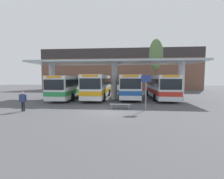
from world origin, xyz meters
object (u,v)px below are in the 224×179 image
at_px(transit_bus_left_bay, 73,86).
at_px(pedestrian_waiting, 23,100).
at_px(transit_bus_far_right_bay, 159,86).
at_px(waiting_bench_near_pillar, 120,105).
at_px(transit_bus_center_bay, 98,85).
at_px(info_sign_platform, 146,86).
at_px(poplar_tree_behind_left, 156,55).
at_px(parked_car_street, 115,87).
at_px(transit_bus_right_bay, 129,85).

relative_size(transit_bus_left_bay, pedestrian_waiting, 7.16).
height_order(transit_bus_far_right_bay, waiting_bench_near_pillar, transit_bus_far_right_bay).
distance_m(transit_bus_center_bay, info_sign_platform, 9.79).
relative_size(transit_bus_left_bay, poplar_tree_behind_left, 1.18).
bearing_deg(pedestrian_waiting, waiting_bench_near_pillar, -0.61).
bearing_deg(transit_bus_left_bay, info_sign_platform, 139.58).
height_order(transit_bus_far_right_bay, parked_car_street, transit_bus_far_right_bay).
bearing_deg(transit_bus_center_bay, pedestrian_waiting, 61.30).
distance_m(info_sign_platform, pedestrian_waiting, 10.88).
bearing_deg(transit_bus_far_right_bay, waiting_bench_near_pillar, 57.18).
bearing_deg(pedestrian_waiting, parked_car_street, 60.31).
height_order(pedestrian_waiting, poplar_tree_behind_left, poplar_tree_behind_left).
height_order(transit_bus_left_bay, transit_bus_right_bay, transit_bus_right_bay).
bearing_deg(poplar_tree_behind_left, info_sign_platform, -103.92).
xyz_separation_m(transit_bus_center_bay, poplar_tree_behind_left, (9.65, 7.75, 5.47)).
distance_m(transit_bus_right_bay, info_sign_platform, 9.17).
distance_m(transit_bus_left_bay, info_sign_platform, 12.78).
distance_m(transit_bus_left_bay, transit_bus_right_bay, 8.52).
bearing_deg(waiting_bench_near_pillar, info_sign_platform, -9.21).
bearing_deg(transit_bus_center_bay, parked_car_street, -98.54).
height_order(transit_bus_center_bay, info_sign_platform, transit_bus_center_bay).
bearing_deg(pedestrian_waiting, transit_bus_center_bay, 49.49).
xyz_separation_m(info_sign_platform, pedestrian_waiting, (-10.72, -1.40, -1.20)).
xyz_separation_m(transit_bus_left_bay, waiting_bench_near_pillar, (7.42, -7.92, -1.41)).
bearing_deg(transit_bus_center_bay, transit_bus_right_bay, -166.02).
bearing_deg(pedestrian_waiting, transit_bus_right_bay, 35.34).
bearing_deg(transit_bus_left_bay, poplar_tree_behind_left, -151.53).
bearing_deg(pedestrian_waiting, info_sign_platform, -5.05).
relative_size(transit_bus_far_right_bay, poplar_tree_behind_left, 1.09).
relative_size(transit_bus_left_bay, transit_bus_right_bay, 1.07).
bearing_deg(transit_bus_left_bay, waiting_bench_near_pillar, 133.18).
relative_size(info_sign_platform, parked_car_street, 0.70).
height_order(transit_bus_far_right_bay, info_sign_platform, transit_bus_far_right_bay).
bearing_deg(info_sign_platform, poplar_tree_behind_left, 76.08).
xyz_separation_m(transit_bus_right_bay, info_sign_platform, (1.23, -9.08, 0.39)).
relative_size(poplar_tree_behind_left, parked_car_street, 2.28).
height_order(transit_bus_right_bay, parked_car_street, transit_bus_right_bay).
xyz_separation_m(transit_bus_center_bay, waiting_bench_near_pillar, (3.48, -7.52, -1.50)).
height_order(info_sign_platform, pedestrian_waiting, info_sign_platform).
height_order(info_sign_platform, poplar_tree_behind_left, poplar_tree_behind_left).
bearing_deg(parked_car_street, transit_bus_right_bay, -70.93).
distance_m(info_sign_platform, parked_car_street, 20.40).
xyz_separation_m(transit_bus_right_bay, transit_bus_far_right_bay, (4.34, -0.33, -0.03)).
xyz_separation_m(transit_bus_right_bay, waiting_bench_near_pillar, (-1.07, -8.71, -1.49)).
distance_m(poplar_tree_behind_left, parked_car_street, 11.05).
distance_m(transit_bus_left_bay, waiting_bench_near_pillar, 10.94).
bearing_deg(info_sign_platform, transit_bus_far_right_bay, 70.41).
height_order(waiting_bench_near_pillar, poplar_tree_behind_left, poplar_tree_behind_left).
relative_size(transit_bus_center_bay, waiting_bench_near_pillar, 5.45).
bearing_deg(waiting_bench_near_pillar, parked_car_street, 95.28).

